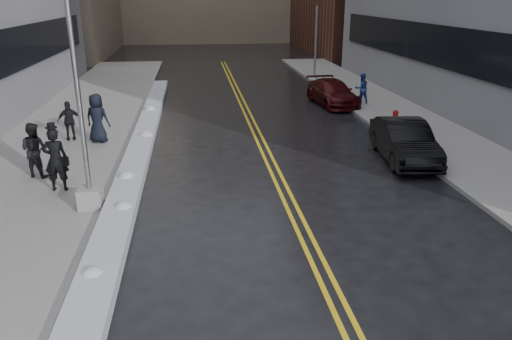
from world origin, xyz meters
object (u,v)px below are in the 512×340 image
object	(u,v)px
fire_hydrant	(395,117)
pedestrian_d	(70,121)
pedestrian_b	(34,150)
car_black	(404,141)
lamppost	(82,127)
pedestrian_east	(362,88)
traffic_signal	(316,32)
pedestrian_fedora	(56,160)
pedestrian_c	(97,118)
car_maroon	(332,93)

from	to	relation	value
fire_hydrant	pedestrian_d	bearing A→B (deg)	-177.17
pedestrian_b	car_black	bearing A→B (deg)	-156.14
lamppost	pedestrian_d	xyz separation A→B (m)	(-2.11, 7.29, -1.56)
car_black	pedestrian_east	bearing A→B (deg)	86.97
traffic_signal	pedestrian_d	xyz separation A→B (m)	(-13.91, -14.71, -2.43)
pedestrian_fedora	pedestrian_c	size ratio (longest dim) A/B	0.99
car_maroon	pedestrian_c	bearing A→B (deg)	-155.86
traffic_signal	pedestrian_d	world-z (taller)	traffic_signal
pedestrian_east	fire_hydrant	bearing A→B (deg)	80.35
traffic_signal	pedestrian_b	size ratio (longest dim) A/B	3.24
car_black	car_maroon	bearing A→B (deg)	95.95
pedestrian_fedora	pedestrian_c	xyz separation A→B (m)	(0.33, 5.35, 0.01)
pedestrian_c	car_black	size ratio (longest dim) A/B	0.44
lamppost	pedestrian_b	world-z (taller)	lamppost
fire_hydrant	pedestrian_d	size ratio (longest dim) A/B	0.44
pedestrian_c	pedestrian_east	xyz separation A→B (m)	(13.22, 6.15, -0.17)
pedestrian_b	pedestrian_east	xyz separation A→B (m)	(14.59, 10.11, -0.09)
pedestrian_d	car_black	size ratio (longest dim) A/B	0.36
lamppost	traffic_signal	xyz separation A→B (m)	(11.80, 22.00, 0.87)
pedestrian_c	traffic_signal	bearing A→B (deg)	-111.52
pedestrian_fedora	pedestrian_east	distance (m)	17.77
car_black	car_maroon	distance (m)	10.06
fire_hydrant	pedestrian_d	world-z (taller)	pedestrian_d
traffic_signal	pedestrian_c	distance (m)	19.89
pedestrian_fedora	car_maroon	size ratio (longest dim) A/B	0.42
pedestrian_b	pedestrian_c	distance (m)	4.19
fire_hydrant	traffic_signal	distance (m)	14.30
fire_hydrant	pedestrian_b	bearing A→B (deg)	-160.71
pedestrian_b	pedestrian_east	size ratio (longest dim) A/B	1.11
pedestrian_d	fire_hydrant	bearing A→B (deg)	166.72
traffic_signal	pedestrian_b	world-z (taller)	traffic_signal
pedestrian_b	pedestrian_east	distance (m)	17.75
lamppost	pedestrian_b	xyz separation A→B (m)	(-2.27, 2.90, -1.46)
fire_hydrant	pedestrian_east	xyz separation A→B (m)	(0.01, 5.01, 0.43)
traffic_signal	car_maroon	size ratio (longest dim) A/B	1.27
lamppost	car_maroon	size ratio (longest dim) A/B	1.62
traffic_signal	car_maroon	xyz separation A→B (m)	(-1.00, -8.52, -2.72)
car_black	lamppost	bearing A→B (deg)	-156.47
pedestrian_d	lamppost	bearing A→B (deg)	90.03
pedestrian_b	pedestrian_d	xyz separation A→B (m)	(0.16, 4.39, -0.10)
lamppost	fire_hydrant	size ratio (longest dim) A/B	10.45
fire_hydrant	pedestrian_east	bearing A→B (deg)	89.83
traffic_signal	car_maroon	world-z (taller)	traffic_signal
lamppost	pedestrian_b	bearing A→B (deg)	128.07
fire_hydrant	pedestrian_c	size ratio (longest dim) A/B	0.36
fire_hydrant	car_black	world-z (taller)	car_black
pedestrian_c	pedestrian_east	distance (m)	14.58
fire_hydrant	pedestrian_c	world-z (taller)	pedestrian_c
lamppost	traffic_signal	size ratio (longest dim) A/B	1.27
fire_hydrant	car_black	bearing A→B (deg)	-108.14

